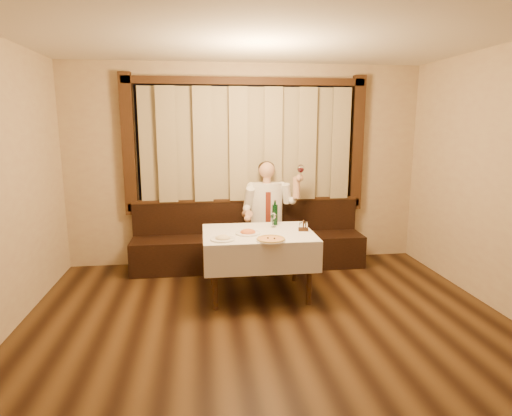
{
  "coord_description": "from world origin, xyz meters",
  "views": [
    {
      "loc": [
        -0.64,
        -3.04,
        1.99
      ],
      "look_at": [
        0.0,
        1.9,
        1.0
      ],
      "focal_mm": 30.0,
      "sensor_mm": 36.0,
      "label": 1
    }
  ],
  "objects": [
    {
      "name": "room",
      "position": [
        -0.0,
        0.97,
        1.5
      ],
      "size": [
        5.01,
        6.01,
        2.81
      ],
      "color": "black",
      "rests_on": "ground"
    },
    {
      "name": "banquette",
      "position": [
        0.0,
        2.72,
        0.31
      ],
      "size": [
        3.2,
        0.61,
        0.94
      ],
      "color": "black",
      "rests_on": "ground"
    },
    {
      "name": "dining_table",
      "position": [
        0.0,
        1.7,
        0.65
      ],
      "size": [
        1.27,
        0.97,
        0.76
      ],
      "color": "black",
      "rests_on": "ground"
    },
    {
      "name": "pizza",
      "position": [
        0.09,
        1.32,
        0.77
      ],
      "size": [
        0.32,
        0.32,
        0.03
      ],
      "rotation": [
        0.0,
        0.0,
        0.38
      ],
      "color": "white",
      "rests_on": "dining_table"
    },
    {
      "name": "pasta_red",
      "position": [
        -0.13,
        1.63,
        0.8
      ],
      "size": [
        0.28,
        0.28,
        0.1
      ],
      "rotation": [
        0.0,
        0.0,
        0.26
      ],
      "color": "white",
      "rests_on": "dining_table"
    },
    {
      "name": "pasta_cream",
      "position": [
        -0.42,
        1.41,
        0.79
      ],
      "size": [
        0.27,
        0.27,
        0.09
      ],
      "rotation": [
        0.0,
        0.0,
        0.33
      ],
      "color": "white",
      "rests_on": "dining_table"
    },
    {
      "name": "green_bottle",
      "position": [
        0.25,
        2.03,
        0.89
      ],
      "size": [
        0.07,
        0.07,
        0.31
      ],
      "rotation": [
        0.0,
        0.0,
        -0.27
      ],
      "color": "#0E431D",
      "rests_on": "dining_table"
    },
    {
      "name": "table_wine_glass",
      "position": [
        0.21,
        1.91,
        0.89
      ],
      "size": [
        0.07,
        0.07,
        0.18
      ],
      "rotation": [
        0.0,
        0.0,
        0.21
      ],
      "color": "white",
      "rests_on": "dining_table"
    },
    {
      "name": "cruet_caddy",
      "position": [
        0.53,
        1.69,
        0.8
      ],
      "size": [
        0.12,
        0.08,
        0.12
      ],
      "rotation": [
        0.0,
        0.0,
        -0.16
      ],
      "color": "black",
      "rests_on": "dining_table"
    },
    {
      "name": "seated_man",
      "position": [
        0.26,
        2.63,
        0.85
      ],
      "size": [
        0.83,
        0.62,
        1.48
      ],
      "color": "black",
      "rests_on": "ground"
    }
  ]
}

